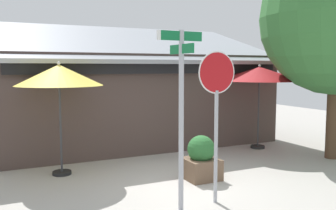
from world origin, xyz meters
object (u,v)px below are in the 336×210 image
(patio_umbrella_crimson_center, at_px, (259,74))
(sidewalk_planter, at_px, (201,159))
(stop_sign, at_px, (217,98))
(street_sign_post, at_px, (181,104))
(patio_umbrella_mustard_left, at_px, (59,76))

(patio_umbrella_crimson_center, distance_m, sidewalk_planter, 4.31)
(stop_sign, distance_m, sidewalk_planter, 2.12)
(stop_sign, xyz_separation_m, patio_umbrella_crimson_center, (3.81, 3.43, 0.35))
(street_sign_post, height_order, sidewalk_planter, street_sign_post)
(street_sign_post, distance_m, stop_sign, 0.80)
(street_sign_post, height_order, stop_sign, street_sign_post)
(stop_sign, bearing_deg, patio_umbrella_mustard_left, 126.25)
(street_sign_post, xyz_separation_m, patio_umbrella_mustard_left, (-1.50, 3.22, 0.43))
(street_sign_post, height_order, patio_umbrella_crimson_center, street_sign_post)
(stop_sign, height_order, sidewalk_planter, stop_sign)
(patio_umbrella_mustard_left, relative_size, sidewalk_planter, 2.66)
(stop_sign, bearing_deg, sidewalk_planter, 69.73)
(patio_umbrella_mustard_left, bearing_deg, patio_umbrella_crimson_center, 2.87)
(street_sign_post, relative_size, sidewalk_planter, 3.15)
(sidewalk_planter, bearing_deg, street_sign_post, -131.30)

